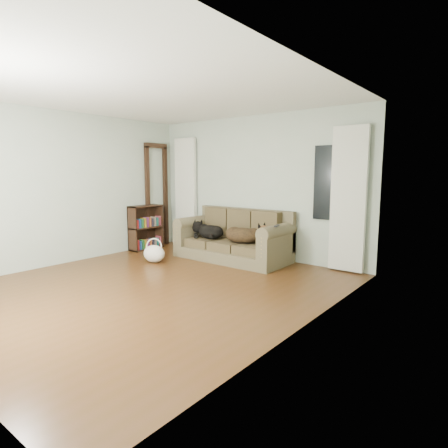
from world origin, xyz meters
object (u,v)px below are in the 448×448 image
Objects in this scene: bookshelf at (146,225)px; dog_shepherd at (245,235)px; dog_black_lab at (209,231)px; tote_bag at (154,253)px; sofa at (232,235)px.

dog_shepherd is at bearing 5.82° from bookshelf.
dog_black_lab is 1.11m from tote_bag.
sofa is 1.99m from bookshelf.
sofa reaches higher than dog_shepherd.
dog_black_lab is 0.67× the size of bookshelf.
dog_black_lab is 0.91× the size of dog_shepherd.
tote_bag is (-0.94, -1.02, -0.29)m from sofa.
sofa is at bearing 47.29° from tote_bag.
bookshelf is at bearing 146.23° from tote_bag.
tote_bag is at bearing -93.74° from dog_black_lab.
dog_black_lab is (-0.48, -0.07, 0.03)m from sofa.
bookshelf is (-1.48, -0.27, 0.02)m from dog_black_lab.
tote_bag is at bearing 30.65° from dog_shepherd.
sofa is 3.10× the size of dog_shepherd.
tote_bag is 1.27m from bookshelf.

